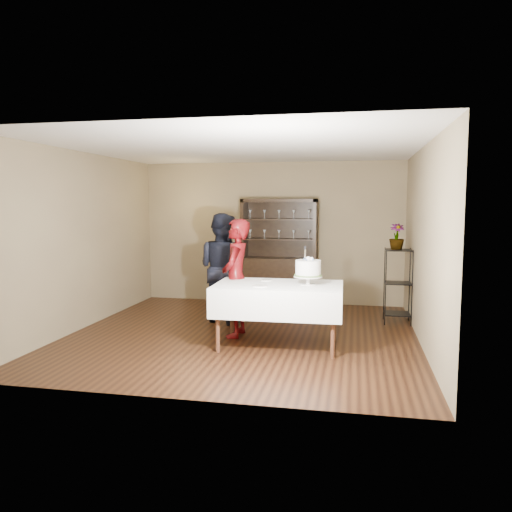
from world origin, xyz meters
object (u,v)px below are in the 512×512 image
object	(u,v)px
china_hutch	(279,270)
cake_table	(278,299)
plant_etagere	(398,283)
man	(222,268)
woman	(236,278)
cake	(308,269)
potted_plant	(397,237)

from	to	relation	value
china_hutch	cake_table	size ratio (longest dim) A/B	1.17
plant_etagere	man	world-z (taller)	man
cake_table	woman	world-z (taller)	woman
cake	plant_etagere	bearing A→B (deg)	52.45
woman	man	xyz separation A→B (m)	(-0.44, 0.84, 0.03)
plant_etagere	potted_plant	bearing A→B (deg)	-150.65
cake	potted_plant	distance (m)	2.09
plant_etagere	cake	size ratio (longest dim) A/B	2.33
plant_etagere	woman	size ratio (longest dim) A/B	0.71
cake_table	woman	xyz separation A→B (m)	(-0.68, 0.40, 0.20)
cake_table	man	bearing A→B (deg)	131.83
cake_table	potted_plant	distance (m)	2.45
cake_table	man	world-z (taller)	man
plant_etagere	cake_table	size ratio (longest dim) A/B	0.70
plant_etagere	cake_table	world-z (taller)	plant_etagere
man	potted_plant	bearing A→B (deg)	-145.20
plant_etagere	potted_plant	size ratio (longest dim) A/B	2.91
cake_table	man	xyz separation A→B (m)	(-1.12, 1.25, 0.23)
cake_table	potted_plant	xyz separation A→B (m)	(1.63, 1.67, 0.75)
cake	potted_plant	world-z (taller)	potted_plant
woman	potted_plant	world-z (taller)	woman
woman	man	size ratio (longest dim) A/B	0.96
plant_etagere	potted_plant	distance (m)	0.74
cake	potted_plant	xyz separation A→B (m)	(1.24, 1.65, 0.34)
plant_etagere	cake	xyz separation A→B (m)	(-1.28, -1.67, 0.40)
china_hutch	cake_table	xyz separation A→B (m)	(0.41, -2.74, -0.02)
man	cake	world-z (taller)	man
man	cake	distance (m)	1.95
plant_etagere	woman	distance (m)	2.69
woman	china_hutch	bearing A→B (deg)	173.37
man	cake	size ratio (longest dim) A/B	3.42
woman	potted_plant	distance (m)	2.69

